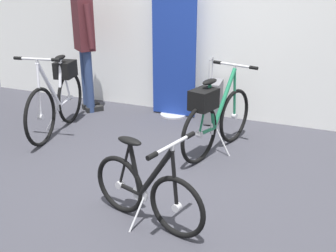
% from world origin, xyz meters
% --- Properties ---
extents(ground_plane, '(7.63, 7.63, 0.00)m').
position_xyz_m(ground_plane, '(0.00, 0.00, 0.00)').
color(ground_plane, '#38383F').
extents(back_wall, '(7.63, 0.10, 2.80)m').
position_xyz_m(back_wall, '(0.00, 2.13, 1.40)').
color(back_wall, white).
rests_on(back_wall, ground_plane).
extents(floor_banner_stand, '(0.60, 0.36, 1.65)m').
position_xyz_m(floor_banner_stand, '(-0.57, 1.88, 0.74)').
color(floor_banner_stand, '#B7B7BC').
rests_on(floor_banner_stand, ground_plane).
extents(folding_bike_foreground, '(1.03, 0.52, 0.74)m').
position_xyz_m(folding_bike_foreground, '(0.18, -0.55, 0.29)').
color(folding_bike_foreground, black).
rests_on(folding_bike_foreground, ground_plane).
extents(display_bike_left, '(0.55, 1.28, 0.92)m').
position_xyz_m(display_bike_left, '(0.29, 0.90, 0.42)').
color(display_bike_left, black).
rests_on(display_bike_left, ground_plane).
extents(display_bike_right, '(0.53, 1.40, 0.99)m').
position_xyz_m(display_bike_right, '(-1.64, 0.82, 0.44)').
color(display_bike_right, black).
rests_on(display_bike_right, ground_plane).
extents(visitor_near_wall, '(0.43, 0.39, 1.76)m').
position_xyz_m(visitor_near_wall, '(-1.75, 1.62, 1.02)').
color(visitor_near_wall, navy).
rests_on(visitor_near_wall, ground_plane).
extents(rolling_suitcase, '(0.22, 0.38, 0.83)m').
position_xyz_m(rolling_suitcase, '(-0.00, 1.83, 0.28)').
color(rolling_suitcase, slate).
rests_on(rolling_suitcase, ground_plane).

